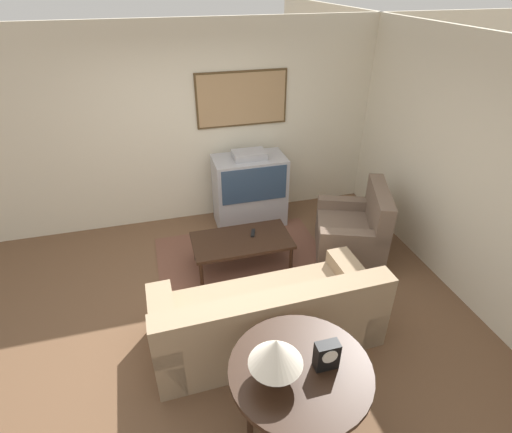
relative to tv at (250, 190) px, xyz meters
The scene contains 12 objects.
ground_plane 1.93m from the tv, 112.58° to the right, with size 12.00×12.00×0.00m, color brown.
wall_back 1.17m from the tv, 149.22° to the left, with size 12.00×0.10×2.70m.
wall_right 2.70m from the tv, 41.76° to the right, with size 0.06×12.00×2.70m.
area_rug 1.21m from the tv, 107.18° to the right, with size 2.11×1.86×0.01m.
tv is the anchor object (origin of this frame).
couch 2.24m from the tv, 100.09° to the right, with size 2.19×0.97×0.83m.
armchair 1.55m from the tv, 45.03° to the right, with size 1.10×1.18×0.93m.
coffee_table 1.06m from the tv, 109.63° to the right, with size 1.18×0.63×0.42m.
console_table 3.20m from the tv, 97.93° to the right, with size 1.02×1.02×0.78m.
table_lamp 3.29m from the tv, 101.32° to the right, with size 0.37×0.37×0.37m.
mantel_clock 3.22m from the tv, 94.76° to the right, with size 0.17×0.10×0.22m.
remote 0.94m from the tv, 101.98° to the right, with size 0.09×0.17×0.02m.
Camera 1 is at (-0.51, -3.12, 3.16)m, focal length 28.00 mm.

